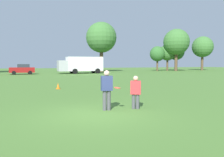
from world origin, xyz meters
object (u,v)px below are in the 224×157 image
at_px(parked_car_mid_right, 22,69).
at_px(box_truck, 81,64).
at_px(frisbee, 117,88).
at_px(player_thrower, 107,88).
at_px(player_defender, 136,91).
at_px(traffic_cone, 58,86).

xyz_separation_m(parked_car_mid_right, box_truck, (10.59, -0.03, 0.83)).
height_order(frisbee, box_truck, box_truck).
distance_m(player_thrower, player_defender, 1.31).
xyz_separation_m(player_thrower, box_truck, (5.97, 33.72, 0.78)).
bearing_deg(traffic_cone, parked_car_mid_right, 98.01).
relative_size(player_defender, traffic_cone, 3.07).
height_order(player_thrower, traffic_cone, player_thrower).
distance_m(player_thrower, box_truck, 34.25).
xyz_separation_m(frisbee, parked_car_mid_right, (-5.02, 33.99, -0.06)).
bearing_deg(traffic_cone, player_thrower, -82.82).
bearing_deg(box_truck, frisbee, -99.32).
height_order(frisbee, traffic_cone, frisbee).
xyz_separation_m(player_thrower, frisbee, (0.40, -0.24, 0.01)).
distance_m(player_thrower, parked_car_mid_right, 34.07).
height_order(player_defender, box_truck, box_truck).
distance_m(frisbee, parked_car_mid_right, 34.36).
relative_size(player_thrower, box_truck, 0.20).
relative_size(player_thrower, traffic_cone, 3.58).
distance_m(parked_car_mid_right, box_truck, 10.62).
bearing_deg(parked_car_mid_right, frisbee, -81.60).
bearing_deg(player_thrower, box_truck, 79.96).
bearing_deg(frisbee, parked_car_mid_right, 98.40).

